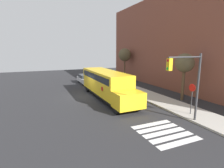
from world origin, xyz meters
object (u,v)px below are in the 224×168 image
stop_sign (192,96)px  tree_near_sidewalk (125,55)px  traffic_light (189,78)px  parked_car (85,79)px  school_bus (106,83)px  tree_far_sidewalk (185,64)px

stop_sign → tree_near_sidewalk: bearing=169.0°
traffic_light → tree_near_sidewalk: size_ratio=0.90×
parked_car → traffic_light: bearing=7.5°
school_bus → traffic_light: size_ratio=2.18×
parked_car → stop_sign: 18.16m
tree_near_sidewalk → school_bus: bearing=-36.5°
tree_far_sidewalk → school_bus: bearing=-118.3°
school_bus → tree_far_sidewalk: 8.63m
stop_sign → tree_far_sidewalk: size_ratio=0.53×
parked_car → tree_near_sidewalk: size_ratio=0.83×
school_bus → parked_car: 9.85m
traffic_light → tree_near_sidewalk: (-19.59, 5.25, 1.08)m
tree_far_sidewalk → tree_near_sidewalk: bearing=177.8°
parked_car → tree_near_sidewalk: bearing=96.6°
tree_near_sidewalk → traffic_light: bearing=-15.0°
stop_sign → tree_far_sidewalk: bearing=142.2°
traffic_light → tree_near_sidewalk: bearing=165.0°
tree_near_sidewalk → tree_far_sidewalk: tree_near_sidewalk is taller
tree_near_sidewalk → parked_car: bearing=-83.4°
stop_sign → tree_far_sidewalk: (-3.91, 3.04, 2.21)m
parked_car → tree_far_sidewalk: tree_far_sidewalk is taller
tree_near_sidewalk → stop_sign: bearing=-11.0°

